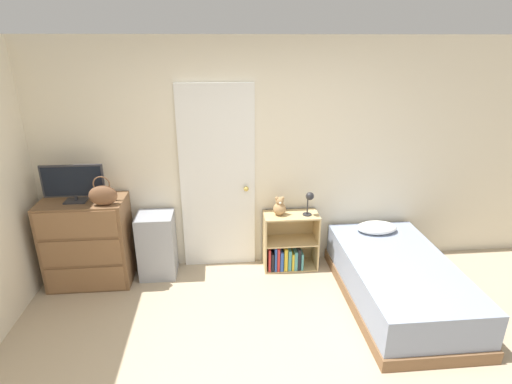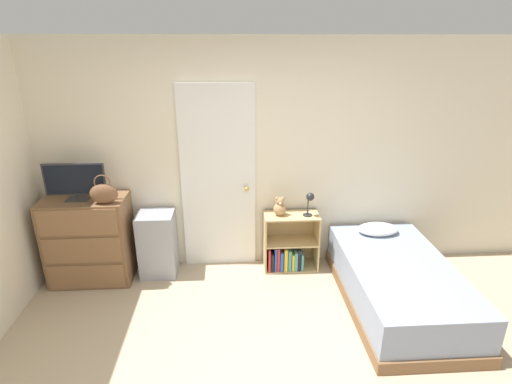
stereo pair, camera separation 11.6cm
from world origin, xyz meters
The scene contains 10 objects.
wall_back centered at (0.00, 2.06, 1.27)m, with size 10.00×0.06×2.55m.
door_closed centered at (-0.38, 2.01, 1.05)m, with size 0.82×0.09×2.09m.
dresser centered at (-1.77, 1.76, 0.48)m, with size 0.86×0.50×0.95m.
tv centered at (-1.82, 1.74, 1.16)m, with size 0.61×0.16×0.39m.
handbag centered at (-1.51, 1.61, 1.06)m, with size 0.28×0.12×0.31m.
storage_bin centered at (-1.07, 1.83, 0.37)m, with size 0.39×0.36×0.74m.
bookshelf centered at (0.40, 1.85, 0.24)m, with size 0.62×0.31×0.67m.
teddy_bear centered at (0.30, 1.85, 0.76)m, with size 0.14×0.14×0.22m.
desk_lamp centered at (0.62, 1.81, 0.86)m, with size 0.11×0.11×0.27m.
bed centered at (1.40, 1.11, 0.23)m, with size 1.02×1.83×0.57m.
Camera 1 is at (-0.33, -2.18, 2.50)m, focal length 28.00 mm.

